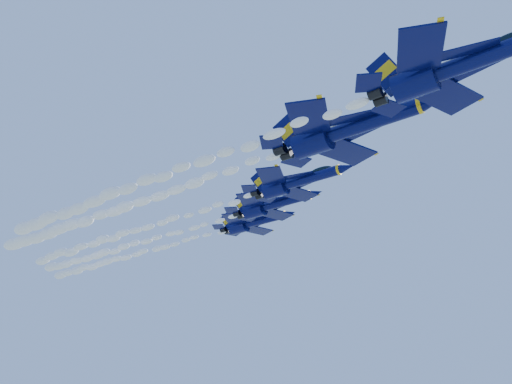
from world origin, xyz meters
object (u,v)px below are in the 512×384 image
Objects in this scene: jet_third at (295,182)px; jet_fourth at (272,205)px; jet_second at (344,130)px; jet_fifth at (253,223)px; jet_lead at (455,67)px.

jet_fourth is at bearing 138.64° from jet_third.
jet_fifth is at bearing 137.54° from jet_second.
jet_fourth is (-9.02, 7.94, 1.70)m from jet_third.
jet_third is 0.96× the size of jet_fifth.
jet_fifth is (-19.21, 17.16, 3.92)m from jet_third.
jet_lead is 14.03m from jet_second.
jet_third is at bearing -41.78° from jet_fifth.
jet_third is 12.14m from jet_fourth.
jet_fifth is (-32.44, 29.68, 6.76)m from jet_second.
jet_second is 30.57m from jet_fourth.
jet_lead is 0.98× the size of jet_fifth.
jet_second is (-12.34, 6.38, 1.95)m from jet_lead.
jet_fifth is at bearing 138.22° from jet_third.
jet_fourth is at bearing -42.15° from jet_fifth.
jet_lead is 0.99× the size of jet_fourth.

